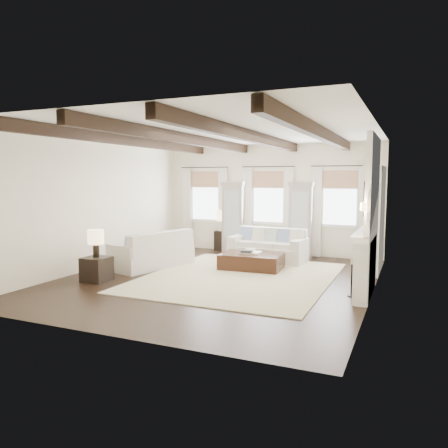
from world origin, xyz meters
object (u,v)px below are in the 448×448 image
at_px(sofa_back, 269,248).
at_px(ottoman, 252,262).
at_px(side_table_back, 222,240).
at_px(sofa_left, 154,253).
at_px(side_table_front, 97,269).

xyz_separation_m(sofa_back, ottoman, (-0.02, -1.28, -0.16)).
relative_size(sofa_back, side_table_back, 3.45).
bearing_deg(sofa_back, ottoman, -91.05).
bearing_deg(ottoman, sofa_left, -165.80).
relative_size(ottoman, side_table_back, 2.42).
bearing_deg(side_table_back, sofa_back, -30.35).
height_order(sofa_back, ottoman, sofa_back).
height_order(sofa_left, side_table_back, sofa_left).
height_order(side_table_front, side_table_back, side_table_back).
bearing_deg(side_table_front, ottoman, 43.09).
xyz_separation_m(side_table_front, side_table_back, (0.85, 4.84, 0.04)).
distance_m(sofa_back, side_table_back, 2.12).
distance_m(sofa_left, side_table_front, 1.80).
bearing_deg(sofa_left, sofa_back, 40.35).
bearing_deg(ottoman, side_table_back, 124.58).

